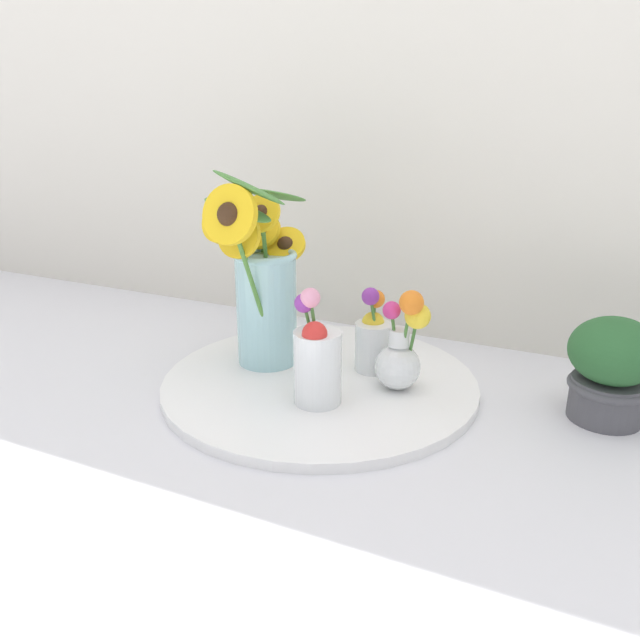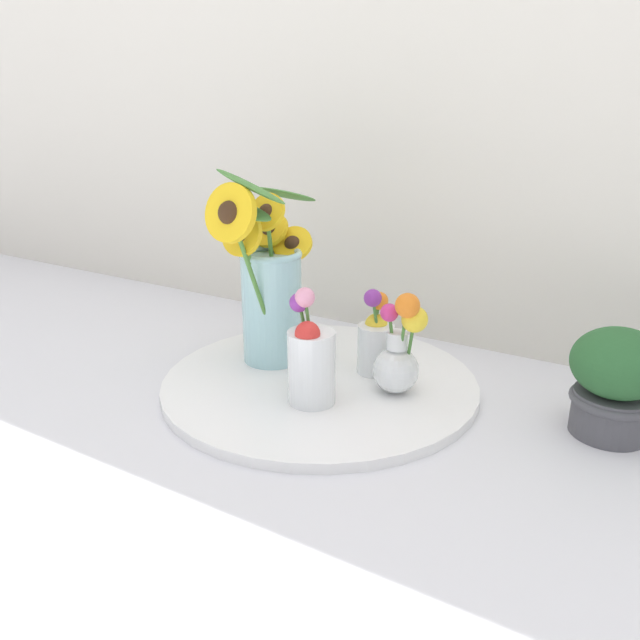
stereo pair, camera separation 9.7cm
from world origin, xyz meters
name	(u,v)px [view 2 (the right image)]	position (x,y,z in m)	size (l,w,h in m)	color
ground_plane	(284,413)	(0.00, 0.00, 0.00)	(6.00, 6.00, 0.00)	silver
serving_tray	(320,383)	(0.00, 0.10, 0.01)	(0.50, 0.50, 0.02)	white
mason_jar_sunflowers	(267,284)	(-0.11, 0.12, 0.15)	(0.18, 0.24, 0.34)	#9ED1D6
vase_small_center	(311,360)	(0.03, 0.03, 0.08)	(0.07, 0.07, 0.17)	white
vase_bulb_right	(399,355)	(0.13, 0.12, 0.08)	(0.08, 0.08, 0.17)	white
vase_small_back	(376,340)	(0.06, 0.17, 0.07)	(0.06, 0.06, 0.14)	white
potted_plant	(616,380)	(0.42, 0.18, 0.08)	(0.12, 0.12, 0.15)	#4C4C51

